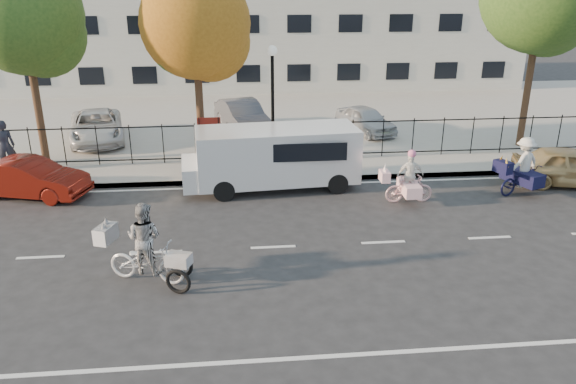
{
  "coord_description": "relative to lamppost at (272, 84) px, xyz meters",
  "views": [
    {
      "loc": [
        -0.91,
        -13.39,
        6.74
      ],
      "look_at": [
        0.52,
        1.2,
        1.1
      ],
      "focal_mm": 35.0,
      "sensor_mm": 36.0,
      "label": 1
    }
  ],
  "objects": [
    {
      "name": "tree_mid",
      "position": [
        -2.53,
        0.56,
        1.91
      ],
      "size": [
        3.91,
        3.91,
        7.17
      ],
      "color": "#442D1D",
      "rests_on": "ground"
    },
    {
      "name": "lamppost",
      "position": [
        0.0,
        0.0,
        0.0
      ],
      "size": [
        0.36,
        0.36,
        4.33
      ],
      "color": "black",
      "rests_on": "sidewalk"
    },
    {
      "name": "lot_car_d",
      "position": [
        4.45,
        3.99,
        -2.37
      ],
      "size": [
        2.56,
        3.73,
        1.18
      ],
      "primitive_type": "imported",
      "rotation": [
        0.0,
        0.0,
        0.37
      ],
      "color": "#B6BABF",
      "rests_on": "parking_lot"
    },
    {
      "name": "curb",
      "position": [
        -0.5,
        -1.75,
        -3.04
      ],
      "size": [
        60.0,
        0.1,
        0.15
      ],
      "primitive_type": "cube",
      "color": "#A8A399",
      "rests_on": "ground"
    },
    {
      "name": "bull_bike",
      "position": [
        7.94,
        -3.61,
        -2.35
      ],
      "size": [
        2.12,
        1.51,
        1.91
      ],
      "rotation": [
        0.0,
        0.0,
        1.95
      ],
      "color": "black",
      "rests_on": "ground"
    },
    {
      "name": "street_sign",
      "position": [
        -2.35,
        0.0,
        -1.7
      ],
      "size": [
        0.85,
        0.06,
        1.8
      ],
      "color": "black",
      "rests_on": "sidewalk"
    },
    {
      "name": "ground",
      "position": [
        -0.5,
        -6.8,
        -3.11
      ],
      "size": [
        120.0,
        120.0,
        0.0
      ],
      "primitive_type": "plane",
      "color": "#333334"
    },
    {
      "name": "tree_west",
      "position": [
        -8.45,
        1.0,
        2.17
      ],
      "size": [
        4.12,
        4.12,
        7.55
      ],
      "color": "#442D1D",
      "rests_on": "ground"
    },
    {
      "name": "red_sedan",
      "position": [
        -8.1,
        -2.33,
        -2.48
      ],
      "size": [
        4.03,
        2.38,
        1.26
      ],
      "primitive_type": "imported",
      "rotation": [
        0.0,
        0.0,
        1.28
      ],
      "color": "#60130B",
      "rests_on": "ground"
    },
    {
      "name": "iron_fence",
      "position": [
        -0.5,
        0.4,
        -2.21
      ],
      "size": [
        58.0,
        0.06,
        1.5
      ],
      "primitive_type": null,
      "color": "black",
      "rests_on": "sidewalk"
    },
    {
      "name": "zebra_trike",
      "position": [
        -3.57,
        -8.25,
        -2.35
      ],
      "size": [
        2.29,
        1.5,
        1.98
      ],
      "rotation": [
        0.0,
        0.0,
        1.22
      ],
      "color": "white",
      "rests_on": "ground"
    },
    {
      "name": "parking_lot",
      "position": [
        -0.5,
        8.2,
        -3.04
      ],
      "size": [
        60.0,
        15.6,
        0.15
      ],
      "primitive_type": "cube",
      "color": "#A8A399",
      "rests_on": "ground"
    },
    {
      "name": "pedestrian",
      "position": [
        -9.63,
        0.0,
        -2.03
      ],
      "size": [
        0.79,
        0.65,
        1.87
      ],
      "primitive_type": "imported",
      "rotation": [
        0.0,
        0.0,
        3.49
      ],
      "color": "black",
      "rests_on": "sidewalk"
    },
    {
      "name": "unicorn_bike",
      "position": [
        4.0,
        -4.03,
        -2.47
      ],
      "size": [
        1.72,
        1.19,
        1.75
      ],
      "rotation": [
        0.0,
        0.0,
        1.56
      ],
      "color": "beige",
      "rests_on": "ground"
    },
    {
      "name": "building",
      "position": [
        -0.5,
        18.2,
        -0.11
      ],
      "size": [
        34.0,
        10.0,
        6.0
      ],
      "primitive_type": "cube",
      "color": "silver",
      "rests_on": "ground"
    },
    {
      "name": "lot_car_c",
      "position": [
        -1.05,
        4.65,
        -2.26
      ],
      "size": [
        2.65,
        4.54,
        1.41
      ],
      "primitive_type": "imported",
      "rotation": [
        0.0,
        0.0,
        0.29
      ],
      "color": "#494A51",
      "rests_on": "parking_lot"
    },
    {
      "name": "sidewalk",
      "position": [
        -0.5,
        -0.7,
        -3.04
      ],
      "size": [
        60.0,
        2.2,
        0.15
      ],
      "primitive_type": "cube",
      "color": "#A8A399",
      "rests_on": "ground"
    },
    {
      "name": "lot_car_b",
      "position": [
        -7.26,
        3.73,
        -2.32
      ],
      "size": [
        3.05,
        4.93,
        1.27
      ],
      "primitive_type": "imported",
      "rotation": [
        0.0,
        0.0,
        0.22
      ],
      "color": "silver",
      "rests_on": "parking_lot"
    },
    {
      "name": "gold_sedan",
      "position": [
        10.04,
        -3.0,
        -2.45
      ],
      "size": [
        4.18,
        2.49,
        1.33
      ],
      "primitive_type": "imported",
      "rotation": [
        0.0,
        0.0,
        1.32
      ],
      "color": "tan",
      "rests_on": "ground"
    },
    {
      "name": "road_markings",
      "position": [
        -0.5,
        -6.8,
        -3.11
      ],
      "size": [
        60.0,
        9.52,
        0.01
      ],
      "primitive_type": null,
      "color": "silver",
      "rests_on": "ground"
    },
    {
      "name": "white_van",
      "position": [
        -0.14,
        -2.3,
        -1.97
      ],
      "size": [
        5.97,
        2.4,
        2.07
      ],
      "rotation": [
        0.0,
        0.0,
        0.08
      ],
      "color": "white",
      "rests_on": "ground"
    }
  ]
}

